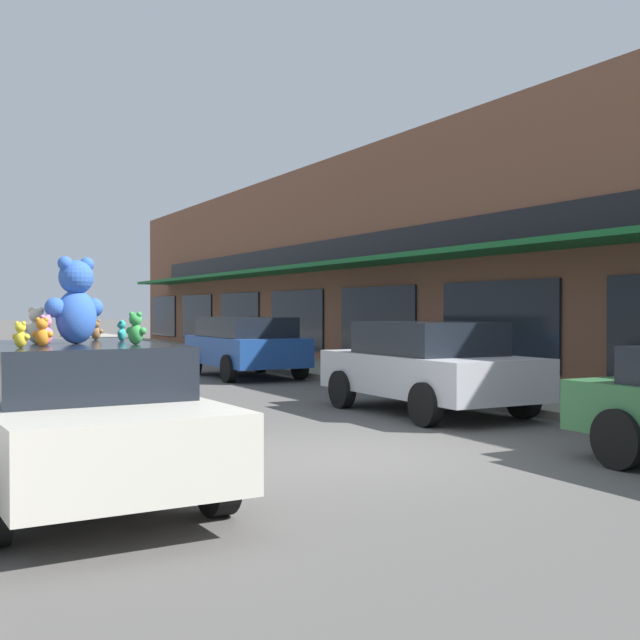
{
  "coord_description": "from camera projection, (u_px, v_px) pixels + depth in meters",
  "views": [
    {
      "loc": [
        -4.72,
        -8.39,
        1.76
      ],
      "look_at": [
        -0.23,
        0.17,
        1.63
      ],
      "focal_mm": 45.0,
      "sensor_mm": 36.0,
      "label": 1
    }
  ],
  "objects": [
    {
      "name": "teddy_bear_cream",
      "position": [
        36.0,
        326.0,
        7.6
      ],
      "size": [
        0.26,
        0.21,
        0.34
      ],
      "rotation": [
        0.0,
        0.0,
        2.64
      ],
      "color": "beige",
      "rests_on": "plush_art_car"
    },
    {
      "name": "teddy_bear_giant",
      "position": [
        76.0,
        302.0,
        7.5
      ],
      "size": [
        0.62,
        0.45,
        0.82
      ],
      "rotation": [
        0.0,
        0.0,
        3.51
      ],
      "color": "blue",
      "rests_on": "plush_art_car"
    },
    {
      "name": "parked_car_far_right",
      "position": [
        245.0,
        344.0,
        20.67
      ],
      "size": [
        2.1,
        4.03,
        1.55
      ],
      "color": "#1E4793",
      "rests_on": "ground_plane"
    },
    {
      "name": "teddy_bear_yellow",
      "position": [
        21.0,
        335.0,
        6.73
      ],
      "size": [
        0.16,
        0.15,
        0.22
      ],
      "rotation": [
        0.0,
        0.0,
        2.42
      ],
      "color": "yellow",
      "rests_on": "plush_art_car"
    },
    {
      "name": "ground_plane",
      "position": [
        343.0,
        455.0,
        9.64
      ],
      "size": [
        260.0,
        260.0,
        0.0
      ],
      "primitive_type": "plane",
      "color": "#514F4C"
    },
    {
      "name": "teddy_bear_brown",
      "position": [
        96.0,
        330.0,
        8.52
      ],
      "size": [
        0.16,
        0.13,
        0.22
      ],
      "rotation": [
        0.0,
        0.0,
        2.57
      ],
      "color": "olive",
      "rests_on": "plush_art_car"
    },
    {
      "name": "teddy_bear_orange",
      "position": [
        42.0,
        332.0,
        6.99
      ],
      "size": [
        0.19,
        0.15,
        0.26
      ],
      "rotation": [
        0.0,
        0.0,
        2.67
      ],
      "color": "orange",
      "rests_on": "plush_art_car"
    },
    {
      "name": "plush_art_car",
      "position": [
        71.0,
        413.0,
        7.59
      ],
      "size": [
        2.15,
        4.63,
        1.43
      ],
      "rotation": [
        0.0,
        0.0,
        0.05
      ],
      "color": "beige",
      "rests_on": "ground_plane"
    },
    {
      "name": "parked_car_far_center",
      "position": [
        428.0,
        365.0,
        13.52
      ],
      "size": [
        2.1,
        4.12,
        1.55
      ],
      "color": "#B7B7BC",
      "rests_on": "ground_plane"
    },
    {
      "name": "teddy_bear_teal",
      "position": [
        122.0,
        331.0,
        8.17
      ],
      "size": [
        0.12,
        0.16,
        0.21
      ],
      "rotation": [
        0.0,
        0.0,
        4.27
      ],
      "color": "teal",
      "rests_on": "plush_art_car"
    },
    {
      "name": "teddy_bear_green",
      "position": [
        136.0,
        329.0,
        7.38
      ],
      "size": [
        0.19,
        0.22,
        0.3
      ],
      "rotation": [
        0.0,
        0.0,
        2.22
      ],
      "color": "green",
      "rests_on": "plush_art_car"
    },
    {
      "name": "storefront_row",
      "position": [
        519.0,
        267.0,
        28.52
      ],
      "size": [
        16.72,
        41.49,
        6.52
      ],
      "color": "brown",
      "rests_on": "ground_plane"
    },
    {
      "name": "teddy_bear_pink",
      "position": [
        45.0,
        330.0,
        7.24
      ],
      "size": [
        0.19,
        0.19,
        0.28
      ],
      "rotation": [
        0.0,
        0.0,
        3.94
      ],
      "color": "pink",
      "rests_on": "plush_art_car"
    }
  ]
}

